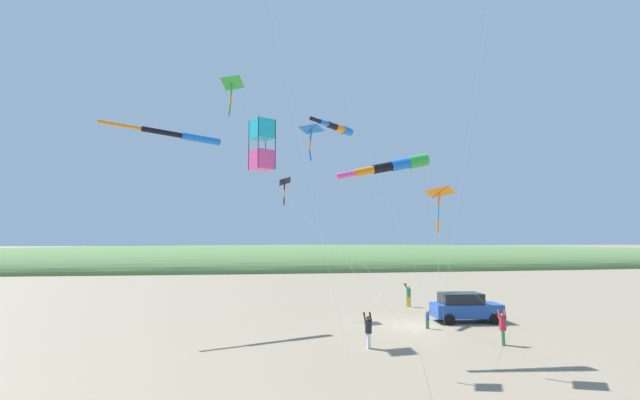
{
  "coord_description": "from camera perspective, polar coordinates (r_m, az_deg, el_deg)",
  "views": [
    {
      "loc": [
        -26.75,
        9.85,
        5.37
      ],
      "look_at": [
        -4.02,
        6.42,
        7.36
      ],
      "focal_mm": 24.86,
      "sensor_mm": 36.0,
      "label": 1
    }
  ],
  "objects": [
    {
      "name": "kite_box_purple_drifting",
      "position": [
        13.03,
        -7.42,
        6.99
      ],
      "size": [
        10.74,
        8.88,
        8.8
      ],
      "color": "#1EB7C6",
      "rests_on": "ground_plane"
    },
    {
      "name": "kite_delta_teal_far_right",
      "position": [
        29.25,
        -11.3,
        14.41
      ],
      "size": [
        1.77,
        10.61,
        15.5
      ],
      "color": "green",
      "rests_on": "ground_plane"
    },
    {
      "name": "cooler_box",
      "position": [
        33.15,
        16.47,
        -13.71
      ],
      "size": [
        0.62,
        0.42,
        0.42
      ],
      "color": "green",
      "rests_on": "ground_plane"
    },
    {
      "name": "kite_delta_long_streamer_right",
      "position": [
        20.97,
        -0.99,
        8.92
      ],
      "size": [
        4.85,
        13.04,
        10.69
      ],
      "color": "blue",
      "rests_on": "ground_plane"
    },
    {
      "name": "person_child_green_jacket",
      "position": [
        28.08,
        13.67,
        -14.55
      ],
      "size": [
        0.36,
        0.4,
        1.14
      ],
      "color": "#3D7F51",
      "rests_on": "ground_plane"
    },
    {
      "name": "kite_delta_orange_high_right",
      "position": [
        20.25,
        15.1,
        0.89
      ],
      "size": [
        10.97,
        5.01,
        7.69
      ],
      "color": "orange",
      "rests_on": "ground_plane"
    },
    {
      "name": "person_adult_flyer",
      "position": [
        22.77,
        6.24,
        -16.16
      ],
      "size": [
        0.5,
        0.39,
        1.71
      ],
      "color": "silver",
      "rests_on": "ground_plane"
    },
    {
      "name": "kite_delta_white_trailing",
      "position": [
        32.32,
        -4.6,
        2.32
      ],
      "size": [
        2.8,
        9.49,
        9.84
      ],
      "color": "black",
      "rests_on": "ground_plane"
    },
    {
      "name": "person_child_grey_jacket",
      "position": [
        36.31,
        11.31,
        -11.78
      ],
      "size": [
        0.63,
        0.66,
        1.83
      ],
      "color": "gold",
      "rests_on": "ground_plane"
    },
    {
      "name": "kite_windsock_striped_overhead",
      "position": [
        35.17,
        2.21,
        9.29
      ],
      "size": [
        4.13,
        8.34,
        14.36
      ],
      "color": "blue",
      "rests_on": "ground_plane"
    },
    {
      "name": "person_bystander_far",
      "position": [
        25.07,
        22.46,
        -14.75
      ],
      "size": [
        0.61,
        0.53,
        1.74
      ],
      "color": "#3D7F51",
      "rests_on": "ground_plane"
    },
    {
      "name": "kite_windsock_black_fish_shape",
      "position": [
        30.42,
        -17.48,
        7.92
      ],
      "size": [
        2.66,
        20.71,
        12.51
      ],
      "color": "blue",
      "rests_on": "ground_plane"
    },
    {
      "name": "ground_plane",
      "position": [
        29.0,
        11.86,
        -15.52
      ],
      "size": [
        600.0,
        600.0,
        0.0
      ],
      "primitive_type": "plane",
      "color": "gray"
    },
    {
      "name": "dune_ridge_grassy",
      "position": [
        82.51,
        -1.74,
        -8.68
      ],
      "size": [
        28.0,
        240.0,
        8.34
      ],
      "primitive_type": "ellipsoid",
      "color": "#567A42",
      "rests_on": "ground_plane"
    },
    {
      "name": "parked_car",
      "position": [
        30.85,
        18.11,
        -12.95
      ],
      "size": [
        2.35,
        4.43,
        1.85
      ],
      "color": "#1E479E",
      "rests_on": "ground_plane"
    },
    {
      "name": "kite_windsock_checkered_midright",
      "position": [
        22.57,
        9.66,
        4.4
      ],
      "size": [
        3.59,
        6.94,
        9.67
      ],
      "color": "green",
      "rests_on": "ground_plane"
    }
  ]
}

